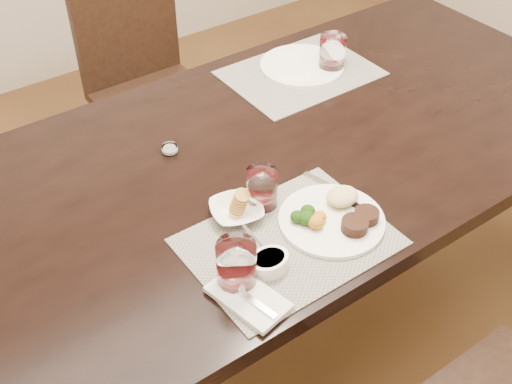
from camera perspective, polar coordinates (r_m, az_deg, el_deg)
ground_plane at (r=2.31m, az=2.58°, el=-10.58°), size 4.50×4.50×0.00m
dining_table at (r=1.83m, az=3.19°, el=2.56°), size 2.00×1.00×0.75m
chair_far at (r=2.59m, az=-9.91°, el=10.11°), size 0.42×0.42×0.90m
placemat_near at (r=1.48m, az=2.89°, el=-4.43°), size 0.46×0.34×0.00m
placemat_far at (r=2.08m, az=3.95°, el=10.49°), size 0.46×0.34×0.00m
dinner_plate at (r=1.53m, az=7.16°, el=-2.13°), size 0.25×0.25×0.05m
napkin_fork at (r=1.35m, az=-0.71°, el=-9.37°), size 0.13×0.19×0.02m
steak_knife at (r=1.59m, az=8.15°, el=-0.79°), size 0.05×0.23×0.01m
cracker_bowl at (r=1.53m, az=-1.74°, el=-1.65°), size 0.15×0.15×0.06m
sauce_ramekin at (r=1.40m, az=1.18°, el=-6.26°), size 0.09×0.14×0.07m
wine_glass_near at (r=1.54m, az=0.55°, el=0.24°), size 0.07×0.07×0.10m
far_plate at (r=2.11m, az=4.10°, el=11.14°), size 0.27×0.27×0.01m
wine_glass_far at (r=2.09m, az=6.78°, el=12.05°), size 0.08×0.08×0.11m
wine_glass_side at (r=1.35m, az=-1.75°, el=-6.76°), size 0.09×0.09×0.12m
salt_cellar at (r=1.75m, az=-7.68°, el=3.80°), size 0.04×0.04×0.02m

